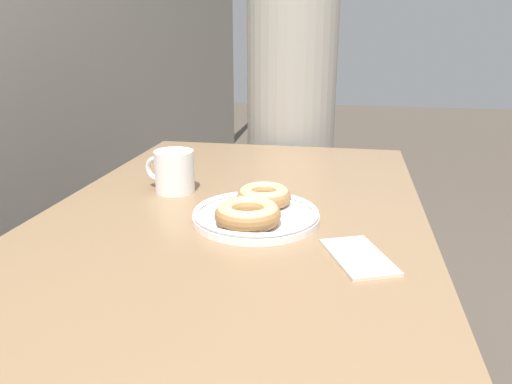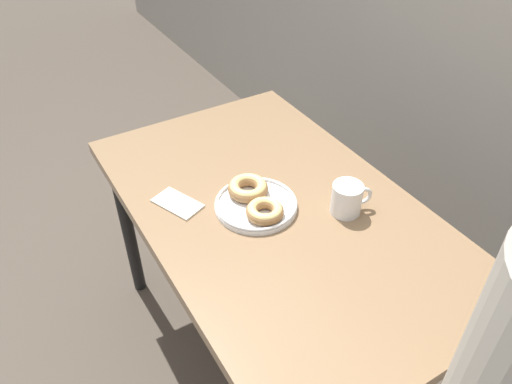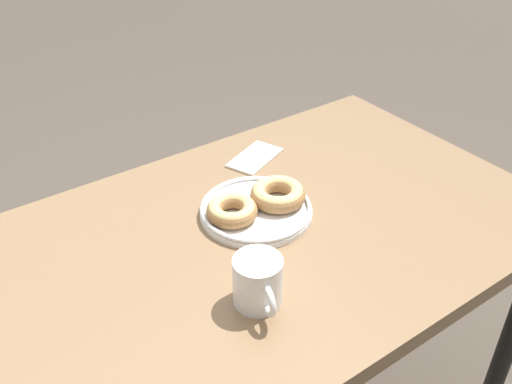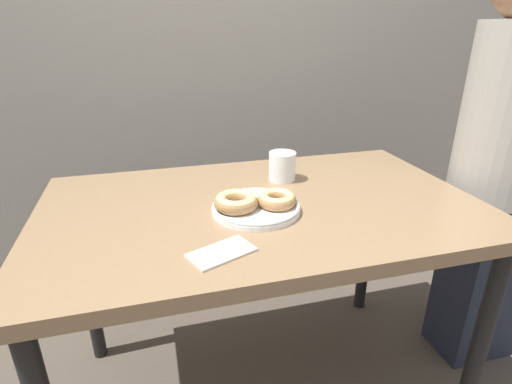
% 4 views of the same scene
% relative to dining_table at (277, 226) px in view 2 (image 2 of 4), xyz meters
% --- Properties ---
extents(ground_plane, '(14.00, 14.00, 0.00)m').
position_rel_dining_table_xyz_m(ground_plane, '(0.00, -0.18, -0.68)').
color(ground_plane, '#4C4238').
extents(dining_table, '(1.29, 0.78, 0.75)m').
position_rel_dining_table_xyz_m(dining_table, '(0.00, 0.00, 0.00)').
color(dining_table, '#846647').
rests_on(dining_table, ground_plane).
extents(donut_plate, '(0.28, 0.25, 0.06)m').
position_rel_dining_table_xyz_m(donut_plate, '(-0.04, -0.06, 0.10)').
color(donut_plate, white).
rests_on(donut_plate, dining_table).
extents(coffee_mug, '(0.09, 0.13, 0.10)m').
position_rel_dining_table_xyz_m(coffee_mug, '(0.12, 0.17, 0.13)').
color(coffee_mug, white).
rests_on(coffee_mug, dining_table).
extents(napkin, '(0.17, 0.13, 0.01)m').
position_rel_dining_table_xyz_m(napkin, '(-0.17, -0.25, 0.08)').
color(napkin, beige).
rests_on(napkin, dining_table).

